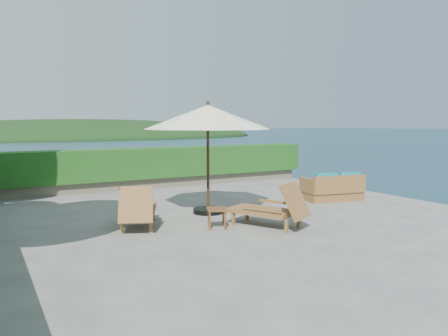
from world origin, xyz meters
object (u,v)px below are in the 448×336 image
lounge_right (272,208)px  wicker_loveseat (333,189)px  lounge_left (138,209)px  patio_umbrella (208,118)px  side_table (217,212)px

lounge_right → wicker_loveseat: lounge_right is taller
lounge_left → wicker_loveseat: bearing=26.9°
patio_umbrella → lounge_right: 2.77m
lounge_left → side_table: (1.42, -0.85, -0.04)m
lounge_left → lounge_right: 2.84m
lounge_right → wicker_loveseat: 3.82m
patio_umbrella → wicker_loveseat: bearing=-2.8°
patio_umbrella → lounge_left: 2.83m
lounge_left → lounge_right: size_ratio=0.96×
wicker_loveseat → patio_umbrella: bearing=-172.3°
patio_umbrella → side_table: size_ratio=7.48×
side_table → wicker_loveseat: wicker_loveseat is taller
lounge_left → wicker_loveseat: lounge_left is taller
side_table → wicker_loveseat: bearing=15.8°
lounge_left → side_table: lounge_left is taller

